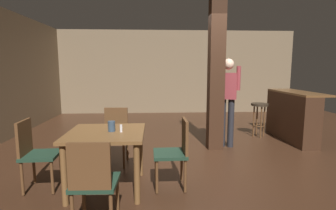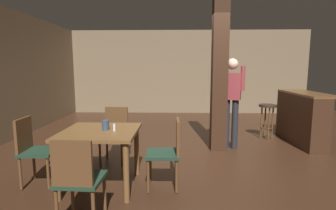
% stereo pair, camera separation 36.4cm
% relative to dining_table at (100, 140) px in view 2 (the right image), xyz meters
% --- Properties ---
extents(ground_plane, '(10.80, 10.80, 0.00)m').
position_rel_dining_table_xyz_m(ground_plane, '(1.41, 1.28, -0.63)').
color(ground_plane, '#382114').
extents(wall_back, '(8.00, 0.10, 2.80)m').
position_rel_dining_table_xyz_m(wall_back, '(1.41, 5.78, 0.77)').
color(wall_back, '#756047').
rests_on(wall_back, ground_plane).
extents(pillar, '(0.28, 0.28, 2.80)m').
position_rel_dining_table_xyz_m(pillar, '(1.77, 1.64, 0.77)').
color(pillar, '#382114').
rests_on(pillar, ground_plane).
extents(dining_table, '(0.95, 0.95, 0.75)m').
position_rel_dining_table_xyz_m(dining_table, '(0.00, 0.00, 0.00)').
color(dining_table, brown).
rests_on(dining_table, ground_plane).
extents(chair_north, '(0.44, 0.44, 0.89)m').
position_rel_dining_table_xyz_m(chair_north, '(-0.02, 0.90, -0.12)').
color(chair_north, '#1E3828').
rests_on(chair_north, ground_plane).
extents(chair_east, '(0.43, 0.43, 0.89)m').
position_rel_dining_table_xyz_m(chair_east, '(0.88, -0.01, -0.12)').
color(chair_east, '#1E3828').
rests_on(chair_east, ground_plane).
extents(chair_west, '(0.44, 0.44, 0.89)m').
position_rel_dining_table_xyz_m(chair_west, '(-0.90, 0.03, -0.12)').
color(chair_west, '#1E3828').
rests_on(chair_west, ground_plane).
extents(chair_south, '(0.43, 0.43, 0.89)m').
position_rel_dining_table_xyz_m(chair_south, '(0.03, -0.89, -0.12)').
color(chair_south, '#1E3828').
rests_on(chair_south, ground_plane).
extents(napkin_cup, '(0.09, 0.09, 0.13)m').
position_rel_dining_table_xyz_m(napkin_cup, '(0.07, 0.01, 0.19)').
color(napkin_cup, '#33475B').
rests_on(napkin_cup, dining_table).
extents(salt_shaker, '(0.03, 0.03, 0.09)m').
position_rel_dining_table_xyz_m(salt_shaker, '(0.19, -0.04, 0.17)').
color(salt_shaker, silver).
rests_on(salt_shaker, dining_table).
extents(standing_person, '(0.47, 0.30, 1.72)m').
position_rel_dining_table_xyz_m(standing_person, '(2.03, 1.72, 0.38)').
color(standing_person, maroon).
rests_on(standing_person, ground_plane).
extents(bar_counter, '(0.56, 1.61, 1.05)m').
position_rel_dining_table_xyz_m(bar_counter, '(3.56, 2.15, -0.09)').
color(bar_counter, brown).
rests_on(bar_counter, ground_plane).
extents(bar_stool_near, '(0.37, 0.37, 0.76)m').
position_rel_dining_table_xyz_m(bar_stool_near, '(2.97, 2.42, -0.05)').
color(bar_stool_near, '#2D2319').
rests_on(bar_stool_near, ground_plane).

